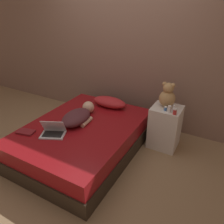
% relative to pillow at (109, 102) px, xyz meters
% --- Properties ---
extents(ground_plane, '(12.00, 12.00, 0.00)m').
position_rel_pillow_xyz_m(ground_plane, '(-0.03, -0.69, -0.51)').
color(ground_plane, '#937551').
extents(wall_back, '(8.00, 0.06, 2.60)m').
position_rel_pillow_xyz_m(wall_back, '(-0.03, 0.52, 0.79)').
color(wall_back, '#846656').
rests_on(wall_back, ground_plane).
extents(bed, '(1.39, 1.87, 0.43)m').
position_rel_pillow_xyz_m(bed, '(-0.03, -0.69, -0.29)').
color(bed, '#2D2319').
rests_on(bed, ground_plane).
extents(nightstand, '(0.41, 0.39, 0.63)m').
position_rel_pillow_xyz_m(nightstand, '(0.93, 0.00, -0.19)').
color(nightstand, silver).
rests_on(nightstand, ground_plane).
extents(pillow, '(0.57, 0.27, 0.15)m').
position_rel_pillow_xyz_m(pillow, '(0.00, 0.00, 0.00)').
color(pillow, red).
rests_on(pillow, bed).
extents(person_lying, '(0.37, 0.69, 0.18)m').
position_rel_pillow_xyz_m(person_lying, '(-0.14, -0.62, 0.01)').
color(person_lying, '#4C2328').
rests_on(person_lying, bed).
extents(laptop, '(0.36, 0.32, 0.20)m').
position_rel_pillow_xyz_m(laptop, '(-0.22, -1.07, -0.03)').
color(laptop, silver).
rests_on(laptop, bed).
extents(teddy_bear, '(0.23, 0.23, 0.35)m').
position_rel_pillow_xyz_m(teddy_bear, '(0.90, 0.05, 0.27)').
color(teddy_bear, tan).
rests_on(teddy_bear, nightstand).
extents(bottle_white, '(0.05, 0.05, 0.09)m').
position_rel_pillow_xyz_m(bottle_white, '(0.98, -0.11, 0.16)').
color(bottle_white, white).
rests_on(bottle_white, nightstand).
extents(bottle_clear, '(0.03, 0.03, 0.08)m').
position_rel_pillow_xyz_m(bottle_clear, '(1.03, -0.06, 0.16)').
color(bottle_clear, silver).
rests_on(bottle_clear, nightstand).
extents(bottle_red, '(0.05, 0.05, 0.09)m').
position_rel_pillow_xyz_m(bottle_red, '(1.07, -0.15, 0.16)').
color(bottle_red, '#B72D2D').
rests_on(bottle_red, nightstand).
extents(bottle_blue, '(0.04, 0.04, 0.06)m').
position_rel_pillow_xyz_m(bottle_blue, '(0.93, -0.09, 0.15)').
color(bottle_blue, '#3866B2').
rests_on(bottle_blue, nightstand).
extents(book, '(0.25, 0.17, 0.02)m').
position_rel_pillow_xyz_m(book, '(-0.56, -1.21, -0.07)').
color(book, maroon).
rests_on(book, bed).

